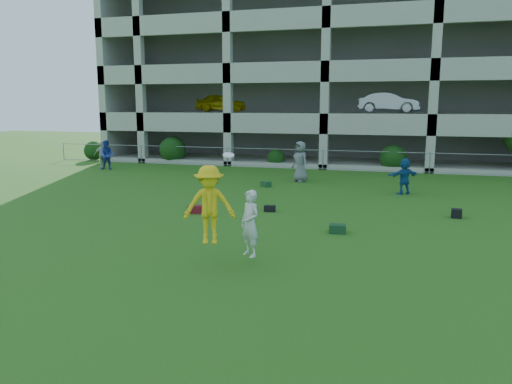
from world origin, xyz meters
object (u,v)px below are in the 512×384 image
(bystander_a, at_px, (107,155))
(bystander_d, at_px, (404,176))
(frisbee_contest, at_px, (217,208))
(parking_garage, at_px, (342,74))
(crate_d, at_px, (457,213))
(bystander_b, at_px, (102,155))
(bystander_c, at_px, (300,162))

(bystander_a, distance_m, bystander_d, 17.29)
(bystander_a, height_order, bystander_d, bystander_a)
(bystander_a, height_order, frisbee_contest, frisbee_contest)
(bystander_a, bearing_deg, frisbee_contest, -68.99)
(bystander_a, bearing_deg, parking_garage, 25.68)
(bystander_d, bearing_deg, bystander_a, -47.55)
(frisbee_contest, xyz_separation_m, parking_garage, (-0.21, 27.01, 4.63))
(crate_d, height_order, parking_garage, parking_garage)
(bystander_b, relative_size, crate_d, 4.60)
(bystander_a, xyz_separation_m, crate_d, (18.64, -7.84, -0.72))
(crate_d, relative_size, frisbee_contest, 0.14)
(bystander_a, xyz_separation_m, parking_garage, (12.28, 12.23, 5.15))
(bystander_a, relative_size, crate_d, 4.96)
(bystander_c, xyz_separation_m, crate_d, (6.75, -6.49, -0.86))
(bystander_b, distance_m, bystander_c, 12.77)
(bystander_b, bearing_deg, frisbee_contest, -70.54)
(bystander_b, distance_m, crate_d, 21.13)
(bystander_a, relative_size, frisbee_contest, 0.69)
(bystander_d, height_order, parking_garage, parking_garage)
(bystander_b, distance_m, frisbee_contest, 20.28)
(parking_garage, bearing_deg, crate_d, -72.42)
(frisbee_contest, bearing_deg, crate_d, 48.47)
(bystander_c, relative_size, bystander_d, 1.29)
(bystander_b, height_order, parking_garage, parking_garage)
(bystander_b, height_order, bystander_d, bystander_b)
(bystander_a, relative_size, parking_garage, 0.06)
(bystander_a, height_order, bystander_c, bystander_c)
(bystander_b, height_order, crate_d, bystander_b)
(bystander_d, distance_m, crate_d, 4.60)
(bystander_b, distance_m, parking_garage, 18.22)
(bystander_b, xyz_separation_m, crate_d, (19.37, -8.43, -0.65))
(bystander_d, relative_size, parking_garage, 0.05)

